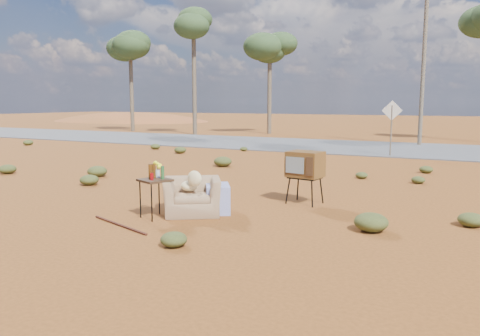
% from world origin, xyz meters
% --- Properties ---
extents(ground, '(140.00, 140.00, 0.00)m').
position_xyz_m(ground, '(0.00, 0.00, 0.00)').
color(ground, brown).
rests_on(ground, ground).
extents(highway, '(140.00, 7.00, 0.04)m').
position_xyz_m(highway, '(0.00, 15.00, 0.02)').
color(highway, '#565659').
rests_on(highway, ground).
extents(dirt_mound, '(26.00, 18.00, 2.00)m').
position_xyz_m(dirt_mound, '(-30.00, 34.00, 0.00)').
color(dirt_mound, '#9D4B26').
rests_on(dirt_mound, ground).
extents(armchair, '(1.37, 1.34, 0.93)m').
position_xyz_m(armchair, '(-0.23, 0.48, 0.43)').
color(armchair, '#8E6D4D').
rests_on(armchair, ground).
extents(tv_unit, '(0.77, 0.65, 1.11)m').
position_xyz_m(tv_unit, '(1.32, 2.26, 0.83)').
color(tv_unit, black).
rests_on(tv_unit, ground).
extents(side_table, '(0.66, 0.66, 1.02)m').
position_xyz_m(side_table, '(-0.76, -0.12, 0.75)').
color(side_table, '#352213').
rests_on(side_table, ground).
extents(rusty_bar, '(1.59, 0.57, 0.04)m').
position_xyz_m(rusty_bar, '(-0.94, -0.92, 0.02)').
color(rusty_bar, '#502115').
rests_on(rusty_bar, ground).
extents(road_sign, '(0.78, 0.06, 2.19)m').
position_xyz_m(road_sign, '(1.50, 12.00, 1.50)').
color(road_sign, brown).
rests_on(road_sign, ground).
extents(eucalyptus_far_left, '(3.20, 3.20, 7.10)m').
position_xyz_m(eucalyptus_far_left, '(-18.00, 20.00, 5.94)').
color(eucalyptus_far_left, brown).
rests_on(eucalyptus_far_left, ground).
extents(eucalyptus_left, '(3.20, 3.20, 8.10)m').
position_xyz_m(eucalyptus_left, '(-12.00, 19.00, 6.92)').
color(eucalyptus_left, brown).
rests_on(eucalyptus_left, ground).
extents(eucalyptus_near_left, '(3.20, 3.20, 6.60)m').
position_xyz_m(eucalyptus_near_left, '(-8.00, 22.00, 5.45)').
color(eucalyptus_near_left, brown).
rests_on(eucalyptus_near_left, ground).
extents(utility_pole_center, '(1.40, 0.20, 8.00)m').
position_xyz_m(utility_pole_center, '(2.00, 17.50, 4.15)').
color(utility_pole_center, brown).
rests_on(utility_pole_center, ground).
extents(scrub_patch, '(17.49, 8.07, 0.33)m').
position_xyz_m(scrub_patch, '(-0.82, 4.41, 0.14)').
color(scrub_patch, '#474C21').
rests_on(scrub_patch, ground).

